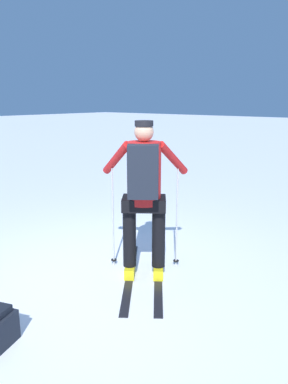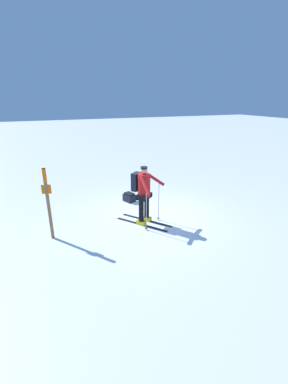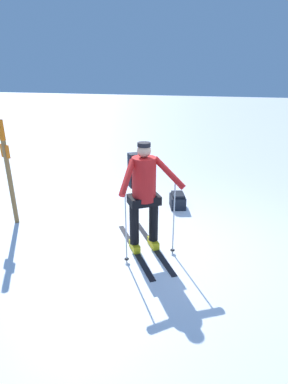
% 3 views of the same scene
% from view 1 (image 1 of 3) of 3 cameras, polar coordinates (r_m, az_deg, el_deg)
% --- Properties ---
extents(ground_plane, '(80.00, 80.00, 0.00)m').
position_cam_1_polar(ground_plane, '(4.46, -6.56, -12.76)').
color(ground_plane, white).
extents(skier, '(1.39, 1.64, 1.78)m').
position_cam_1_polar(skier, '(4.07, -0.01, 0.45)').
color(skier, black).
rests_on(skier, ground_plane).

